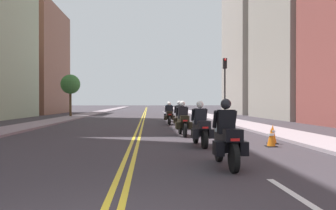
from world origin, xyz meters
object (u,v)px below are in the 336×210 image
Objects in this scene: motorcycle_5 at (169,114)px; traffic_cone_0 at (232,124)px; motorcycle_2 at (183,122)px; motorcycle_3 at (179,118)px; traffic_light_near at (225,78)px; street_tree_0 at (70,84)px; motorcycle_1 at (201,128)px; traffic_cone_1 at (273,134)px; traffic_cone_2 at (271,137)px; motorcycle_0 at (227,140)px; motorcycle_4 at (169,116)px.

motorcycle_5 reaches higher than traffic_cone_0.
motorcycle_2 is 4.37m from motorcycle_3.
traffic_light_near is 1.10× the size of street_tree_0.
street_tree_0 is at bearing 126.15° from traffic_cone_0.
motorcycle_1 is 0.97× the size of motorcycle_2.
traffic_cone_1 is 0.15× the size of traffic_light_near.
street_tree_0 is at bearing 112.19° from motorcycle_2.
motorcycle_1 is 3.96m from motorcycle_2.
motorcycle_5 is 3.05× the size of traffic_cone_2.
motorcycle_0 is 4.66m from traffic_cone_2.
motorcycle_5 is 3.19× the size of traffic_cone_0.
traffic_cone_2 is at bearing -9.63° from motorcycle_1.
traffic_cone_1 is at bearing 8.05° from motorcycle_1.
traffic_light_near is (4.02, 18.74, 2.77)m from motorcycle_0.
motorcycle_5 is 15.90m from traffic_cone_1.
motorcycle_0 is 1.03× the size of motorcycle_4.
motorcycle_3 is 3.35× the size of traffic_cone_0.
motorcycle_5 is 5.34m from traffic_light_near.
motorcycle_2 is 11.75m from traffic_light_near.
street_tree_0 is (-13.07, 17.89, 3.14)m from traffic_cone_0.
traffic_cone_1 is (2.85, 0.57, -0.27)m from motorcycle_1.
street_tree_0 is at bearing 127.29° from motorcycle_4.
motorcycle_2 is 0.51× the size of street_tree_0.
motorcycle_4 reaches higher than traffic_cone_2.
motorcycle_5 is 0.46× the size of street_tree_0.
motorcycle_3 is 0.49× the size of street_tree_0.
motorcycle_0 reaches higher than motorcycle_5.
motorcycle_1 is at bearing -90.11° from motorcycle_3.
traffic_cone_1 is at bearing -73.89° from motorcycle_4.
motorcycle_4 is 3.80m from motorcycle_5.
motorcycle_3 is (0.22, 4.36, -0.01)m from motorcycle_2.
motorcycle_1 is at bearing -88.63° from motorcycle_2.
motorcycle_4 is at bearing 105.42° from traffic_cone_1.
traffic_light_near reaches higher than motorcycle_2.
motorcycle_3 is at bearing 89.14° from motorcycle_0.
motorcycle_2 is at bearing 123.12° from traffic_cone_2.
traffic_cone_1 is at bearing -49.78° from motorcycle_2.
motorcycle_3 is at bearing 165.87° from traffic_cone_0.
traffic_cone_1 is (3.11, -3.38, -0.29)m from motorcycle_2.
traffic_light_near is (4.07, 6.22, 2.78)m from motorcycle_3.
motorcycle_1 is at bearing -85.83° from motorcycle_5.
motorcycle_1 is at bearing -111.33° from traffic_cone_0.
motorcycle_2 is at bearing -88.35° from motorcycle_4.
motorcycle_0 is at bearing -120.64° from traffic_cone_1.
motorcycle_3 is at bearing 84.64° from motorcycle_2.
motorcycle_0 is at bearing -90.45° from motorcycle_2.
traffic_cone_1 is at bearing -69.91° from motorcycle_3.
motorcycle_1 is at bearing -68.33° from street_tree_0.
traffic_cone_2 is (-0.46, -7.84, 0.01)m from traffic_cone_0.
street_tree_0 is at bearing 120.08° from motorcycle_3.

